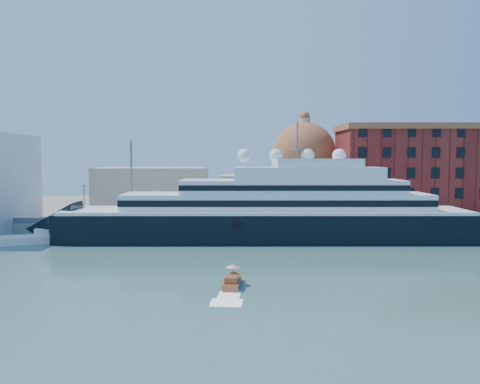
{
  "coord_description": "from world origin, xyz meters",
  "views": [
    {
      "loc": [
        3.96,
        -71.05,
        16.66
      ],
      "look_at": [
        4.16,
        18.0,
        10.17
      ],
      "focal_mm": 35.0,
      "sensor_mm": 36.0,
      "label": 1
    }
  ],
  "objects": [
    {
      "name": "ground",
      "position": [
        0.0,
        0.0,
        0.0
      ],
      "size": [
        400.0,
        400.0,
        0.0
      ],
      "primitive_type": "plane",
      "color": "#335855",
      "rests_on": "ground"
    },
    {
      "name": "quay",
      "position": [
        0.0,
        34.0,
        1.25
      ],
      "size": [
        180.0,
        10.0,
        2.5
      ],
      "primitive_type": "cube",
      "color": "gray",
      "rests_on": "ground"
    },
    {
      "name": "land",
      "position": [
        0.0,
        75.0,
        1.0
      ],
      "size": [
        260.0,
        72.0,
        2.0
      ],
      "primitive_type": "cube",
      "color": "slate",
      "rests_on": "ground"
    },
    {
      "name": "quay_fence",
      "position": [
        0.0,
        29.5,
        3.1
      ],
      "size": [
        180.0,
        0.1,
        1.2
      ],
      "primitive_type": "cube",
      "color": "slate",
      "rests_on": "quay"
    },
    {
      "name": "superyacht",
      "position": [
        6.76,
        23.0,
        4.8
      ],
      "size": [
        93.1,
        12.91,
        27.82
      ],
      "color": "black",
      "rests_on": "ground"
    },
    {
      "name": "service_barge",
      "position": [
        -35.93,
        19.87,
        0.83
      ],
      "size": [
        13.6,
        8.29,
        2.9
      ],
      "rotation": [
        0.0,
        0.0,
        0.33
      ],
      "color": "white",
      "rests_on": "ground"
    },
    {
      "name": "water_taxi",
      "position": [
        3.09,
        -11.38,
        0.7
      ],
      "size": [
        2.53,
        6.27,
        2.91
      ],
      "rotation": [
        0.0,
        0.0,
        -0.08
      ],
      "color": "brown",
      "rests_on": "ground"
    },
    {
      "name": "warehouse",
      "position": [
        52.0,
        52.0,
        13.79
      ],
      "size": [
        43.0,
        19.0,
        23.25
      ],
      "color": "maroon",
      "rests_on": "land"
    },
    {
      "name": "church",
      "position": [
        6.39,
        57.72,
        10.91
      ],
      "size": [
        66.0,
        18.0,
        25.5
      ],
      "color": "beige",
      "rests_on": "land"
    },
    {
      "name": "lamp_posts",
      "position": [
        -12.67,
        32.27,
        9.84
      ],
      "size": [
        120.8,
        2.4,
        18.0
      ],
      "color": "slate",
      "rests_on": "quay"
    }
  ]
}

